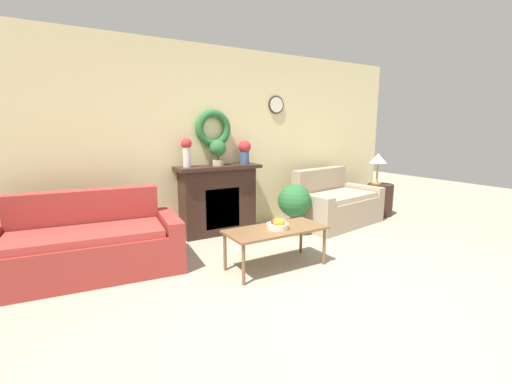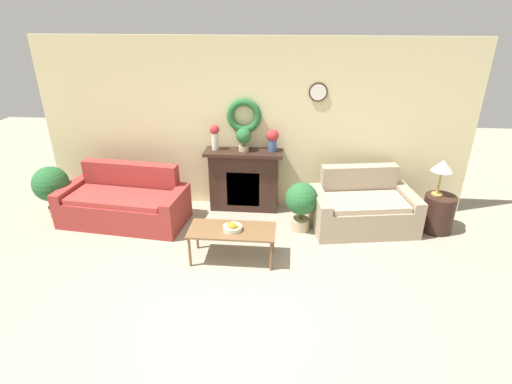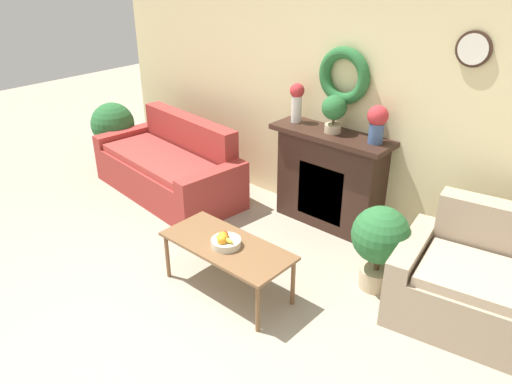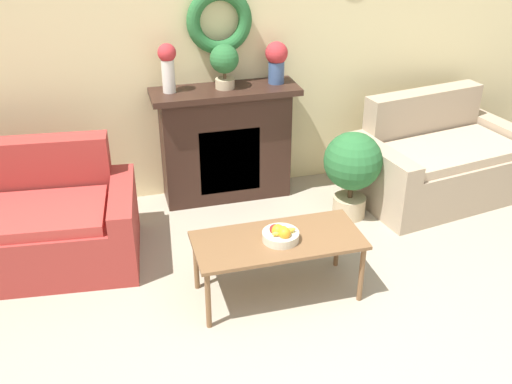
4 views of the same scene
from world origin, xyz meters
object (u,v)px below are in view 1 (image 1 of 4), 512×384
Objects in this scene: vase_on_mantel_right at (245,150)px; potted_plant_floor_by_loveseat at (294,204)px; fireplace at (218,199)px; couch_left at (88,246)px; coffee_table at (276,232)px; side_table_by_loveseat at (380,200)px; fruit_bowl at (278,225)px; potted_plant_on_mantel at (218,150)px; loveseat_right at (333,205)px; table_lamp at (378,160)px; vase_on_mantel_left at (187,150)px.

vase_on_mantel_right is 1.09m from potted_plant_floor_by_loveseat.
couch_left is at bearing -161.55° from fireplace.
coffee_table is at bearing -136.21° from potted_plant_floor_by_loveseat.
side_table_by_loveseat is 1.60× the size of vase_on_mantel_right.
fruit_bowl is 0.70× the size of vase_on_mantel_right.
couch_left reaches higher than side_table_by_loveseat.
vase_on_mantel_right is 0.96× the size of potted_plant_on_mantel.
potted_plant_on_mantel reaches higher than coffee_table.
coffee_table is at bearing -160.01° from loveseat_right.
fireplace reaches higher than fruit_bowl.
fireplace reaches higher than couch_left.
side_table_by_loveseat is 1.54× the size of potted_plant_on_mantel.
potted_plant_floor_by_loveseat is at bearing -33.64° from potted_plant_on_mantel.
vase_on_mantel_right is (-2.45, 0.43, 0.22)m from table_lamp.
vase_on_mantel_left reaches higher than side_table_by_loveseat.
fruit_bowl is at bearing -160.23° from side_table_by_loveseat.
potted_plant_floor_by_loveseat is at bearing 5.33° from couch_left.
couch_left is 8.07× the size of fruit_bowl.
potted_plant_floor_by_loveseat reaches higher than coffee_table.
potted_plant_floor_by_loveseat is at bearing -174.17° from table_lamp.
vase_on_mantel_left is at bearing 107.35° from coffee_table.
vase_on_mantel_left is 1.13× the size of vase_on_mantel_right.
couch_left is 4.76m from side_table_by_loveseat.
potted_plant_on_mantel reaches higher than potted_plant_floor_by_loveseat.
fireplace is 1.52m from fruit_bowl.
fireplace is 1.91m from loveseat_right.
vase_on_mantel_right is at bearing 74.36° from fruit_bowl.
fireplace is at bearing 156.55° from loveseat_right.
table_lamp is at bearing 5.83° from potted_plant_floor_by_loveseat.
couch_left is at bearing 172.69° from loveseat_right.
table_lamp is at bearing -7.72° from loveseat_right.
loveseat_right is 2.12m from fruit_bowl.
potted_plant_on_mantel is (0.46, -0.02, -0.01)m from vase_on_mantel_left.
fireplace is 0.63× the size of couch_left.
loveseat_right is (3.65, 0.14, 0.01)m from couch_left.
fruit_bowl is (0.01, -0.03, 0.09)m from coffee_table.
table_lamp is at bearing -9.94° from vase_on_mantel_right.
potted_plant_on_mantel is at bearing 171.26° from side_table_by_loveseat.
vase_on_mantel_left is at bearing 172.08° from side_table_by_loveseat.
loveseat_right is 2.98× the size of table_lamp.
potted_plant_on_mantel is at bearing 90.76° from fruit_bowl.
vase_on_mantel_left reaches higher than table_lamp.
couch_left reaches higher than fruit_bowl.
coffee_table is 2.07× the size of table_lamp.
loveseat_right reaches higher than couch_left.
loveseat_right is (1.85, -0.46, -0.20)m from fireplace.
potted_plant_floor_by_loveseat is at bearing -53.27° from vase_on_mantel_right.
table_lamp is (1.05, 0.03, 0.69)m from loveseat_right.
vase_on_mantel_right reaches higher than coffee_table.
potted_plant_on_mantel is at bearing 146.36° from potted_plant_floor_by_loveseat.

